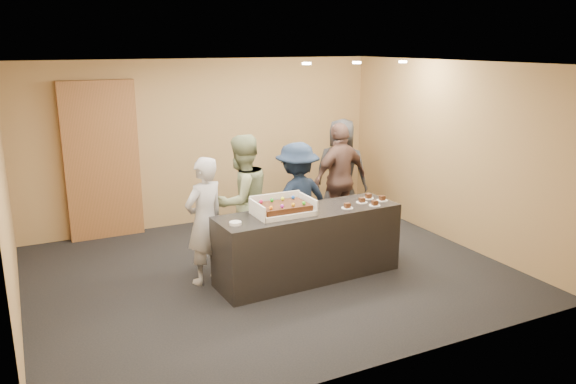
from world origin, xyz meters
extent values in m
plane|color=black|center=(0.00, 0.00, 0.00)|extent=(6.00, 6.00, 0.00)
plane|color=silver|center=(0.00, 0.00, 2.70)|extent=(6.00, 6.00, 0.00)
cube|color=#A98551|center=(0.00, 2.50, 1.35)|extent=(6.00, 0.04, 2.70)
cube|color=#A98551|center=(0.00, -2.50, 1.35)|extent=(6.00, 0.04, 2.70)
cube|color=#A98551|center=(-3.00, 0.00, 1.35)|extent=(0.04, 5.00, 2.70)
cube|color=#A98551|center=(3.00, 0.00, 1.35)|extent=(0.04, 5.00, 2.70)
cube|color=black|center=(0.38, -0.38, 0.45)|extent=(2.43, 0.80, 0.90)
cube|color=brown|center=(-1.69, 2.41, 1.21)|extent=(1.10, 0.15, 2.41)
cube|color=white|center=(0.02, -0.38, 0.93)|extent=(0.69, 0.48, 0.06)
cube|color=white|center=(-0.33, -0.38, 0.99)|extent=(0.02, 0.48, 0.19)
cube|color=white|center=(0.37, -0.38, 0.99)|extent=(0.02, 0.48, 0.19)
cube|color=white|center=(0.02, -0.14, 1.00)|extent=(0.69, 0.02, 0.21)
cube|color=#3F1F0E|center=(0.02, -0.38, 0.99)|extent=(0.61, 0.42, 0.07)
sphere|color=#C51752|center=(-0.21, -0.23, 1.05)|extent=(0.05, 0.05, 0.05)
sphere|color=#1A9F1D|center=(-0.06, -0.23, 1.05)|extent=(0.05, 0.05, 0.05)
sphere|color=#E0FE1A|center=(0.08, -0.23, 1.05)|extent=(0.05, 0.05, 0.05)
sphere|color=blue|center=(0.23, -0.23, 1.05)|extent=(0.05, 0.05, 0.05)
sphere|color=orange|center=(-0.21, -0.53, 1.05)|extent=(0.05, 0.05, 0.05)
sphere|color=#B029BF|center=(-0.06, -0.53, 1.05)|extent=(0.05, 0.05, 0.05)
sphere|color=gold|center=(0.08, -0.53, 1.05)|extent=(0.05, 0.05, 0.05)
sphere|color=green|center=(0.23, -0.53, 1.05)|extent=(0.05, 0.05, 0.05)
cylinder|color=white|center=(-0.65, -0.51, 0.92)|extent=(0.14, 0.14, 0.04)
cylinder|color=white|center=(0.86, -0.51, 0.90)|extent=(0.15, 0.15, 0.01)
cube|color=#3F1F0E|center=(0.86, -0.51, 0.94)|extent=(0.07, 0.06, 0.06)
cylinder|color=white|center=(1.18, -0.38, 0.90)|extent=(0.15, 0.15, 0.01)
cube|color=#3F1F0E|center=(1.18, -0.38, 0.94)|extent=(0.07, 0.06, 0.06)
cylinder|color=white|center=(1.25, -0.57, 0.90)|extent=(0.15, 0.15, 0.01)
cube|color=#3F1F0E|center=(1.25, -0.57, 0.94)|extent=(0.07, 0.06, 0.06)
cylinder|color=white|center=(1.37, -0.25, 0.90)|extent=(0.15, 0.15, 0.01)
cube|color=#3F1F0E|center=(1.37, -0.25, 0.94)|extent=(0.07, 0.06, 0.06)
cylinder|color=white|center=(1.47, -0.41, 0.90)|extent=(0.15, 0.15, 0.01)
cube|color=#3F1F0E|center=(1.47, -0.41, 0.94)|extent=(0.07, 0.06, 0.06)
imported|color=#AAABB0|center=(-0.84, 0.07, 0.81)|extent=(0.69, 0.59, 1.61)
imported|color=gray|center=(-0.21, 0.40, 0.90)|extent=(1.04, 0.92, 1.79)
imported|color=#152138|center=(0.57, 0.32, 0.82)|extent=(1.14, 0.76, 1.64)
imported|color=brown|center=(1.66, 0.97, 0.88)|extent=(1.10, 0.63, 1.76)
imported|color=#29292E|center=(1.92, 1.36, 0.88)|extent=(1.01, 0.99, 1.76)
cylinder|color=#FFEAC6|center=(0.80, 0.50, 2.67)|extent=(0.12, 0.12, 0.03)
cylinder|color=#FFEAC6|center=(1.60, 0.50, 2.67)|extent=(0.12, 0.12, 0.03)
cylinder|color=#FFEAC6|center=(2.40, 0.50, 2.67)|extent=(0.12, 0.12, 0.03)
camera|label=1|loc=(-2.84, -6.32, 2.94)|focal=35.00mm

